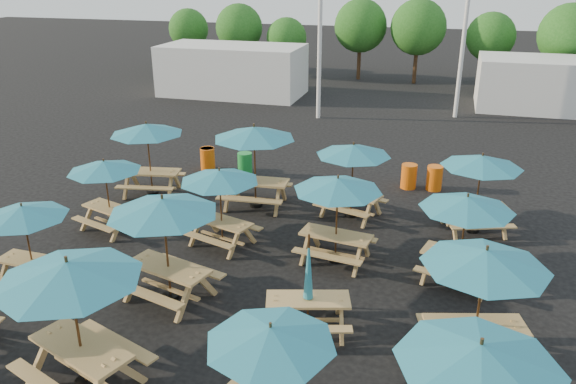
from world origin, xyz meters
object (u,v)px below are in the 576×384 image
(picnic_unit_2, at_px, (105,170))
(picnic_unit_8, at_px, (271,341))
(picnic_unit_13, at_px, (485,264))
(picnic_unit_15, at_px, (481,165))
(picnic_unit_5, at_px, (163,211))
(waste_bin_0, at_px, (208,159))
(picnic_unit_9, at_px, (308,291))
(waste_bin_2, at_px, (245,164))
(waste_bin_3, at_px, (409,176))
(waste_bin_4, at_px, (434,178))
(picnic_unit_10, at_px, (338,189))
(picnic_unit_1, at_px, (23,216))
(picnic_unit_7, at_px, (254,137))
(waste_bin_1, at_px, (208,159))
(picnic_unit_12, at_px, (479,361))
(picnic_unit_14, at_px, (467,207))
(picnic_unit_11, at_px, (353,154))
(picnic_unit_4, at_px, (69,278))
(picnic_unit_3, at_px, (147,133))
(picnic_unit_6, at_px, (220,180))

(picnic_unit_2, relative_size, picnic_unit_8, 1.00)
(picnic_unit_13, bearing_deg, picnic_unit_15, 73.25)
(picnic_unit_5, relative_size, picnic_unit_13, 1.04)
(picnic_unit_2, xyz_separation_m, waste_bin_0, (0.59, 5.46, -1.39))
(picnic_unit_8, relative_size, picnic_unit_9, 1.16)
(waste_bin_0, bearing_deg, waste_bin_2, -7.46)
(waste_bin_3, height_order, waste_bin_4, same)
(picnic_unit_8, height_order, picnic_unit_10, picnic_unit_10)
(picnic_unit_15, relative_size, waste_bin_4, 3.37)
(waste_bin_4, bearing_deg, picnic_unit_1, -134.78)
(picnic_unit_7, height_order, picnic_unit_13, picnic_unit_7)
(picnic_unit_8, height_order, waste_bin_4, picnic_unit_8)
(picnic_unit_9, height_order, picnic_unit_13, picnic_unit_13)
(picnic_unit_1, height_order, waste_bin_1, picnic_unit_1)
(picnic_unit_12, bearing_deg, picnic_unit_14, 101.12)
(picnic_unit_2, relative_size, waste_bin_1, 3.04)
(picnic_unit_2, distance_m, picnic_unit_11, 6.93)
(picnic_unit_1, xyz_separation_m, picnic_unit_11, (6.40, 5.89, 0.18))
(waste_bin_3, bearing_deg, picnic_unit_4, -112.68)
(waste_bin_0, relative_size, waste_bin_2, 1.00)
(picnic_unit_2, bearing_deg, picnic_unit_11, 41.37)
(picnic_unit_1, distance_m, waste_bin_4, 12.43)
(picnic_unit_7, xyz_separation_m, picnic_unit_8, (3.23, -8.65, -0.43))
(picnic_unit_10, xyz_separation_m, picnic_unit_13, (3.25, -3.08, 0.09))
(picnic_unit_10, distance_m, picnic_unit_12, 6.62)
(picnic_unit_3, distance_m, picnic_unit_11, 6.57)
(picnic_unit_8, bearing_deg, waste_bin_3, 101.39)
(picnic_unit_4, height_order, waste_bin_0, picnic_unit_4)
(picnic_unit_15, distance_m, waste_bin_1, 9.75)
(picnic_unit_14, height_order, waste_bin_0, picnic_unit_14)
(picnic_unit_9, bearing_deg, picnic_unit_14, 27.12)
(picnic_unit_2, bearing_deg, picnic_unit_15, 33.03)
(picnic_unit_4, height_order, picnic_unit_5, picnic_unit_4)
(picnic_unit_2, bearing_deg, waste_bin_3, 53.36)
(picnic_unit_11, distance_m, picnic_unit_15, 3.50)
(picnic_unit_9, bearing_deg, picnic_unit_13, -17.59)
(waste_bin_2, bearing_deg, waste_bin_3, 3.19)
(picnic_unit_6, distance_m, picnic_unit_15, 7.01)
(picnic_unit_9, bearing_deg, picnic_unit_15, 43.64)
(waste_bin_0, distance_m, waste_bin_3, 7.22)
(picnic_unit_6, distance_m, picnic_unit_11, 4.08)
(picnic_unit_1, distance_m, picnic_unit_2, 3.13)
(picnic_unit_4, distance_m, waste_bin_2, 11.19)
(picnic_unit_1, height_order, picnic_unit_8, picnic_unit_8)
(picnic_unit_11, xyz_separation_m, waste_bin_4, (2.30, 2.87, -1.54))
(picnic_unit_5, xyz_separation_m, waste_bin_0, (-2.65, 8.23, -1.72))
(picnic_unit_7, distance_m, waste_bin_3, 5.59)
(picnic_unit_3, height_order, picnic_unit_5, picnic_unit_5)
(picnic_unit_9, distance_m, picnic_unit_12, 4.35)
(picnic_unit_4, relative_size, picnic_unit_11, 1.15)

